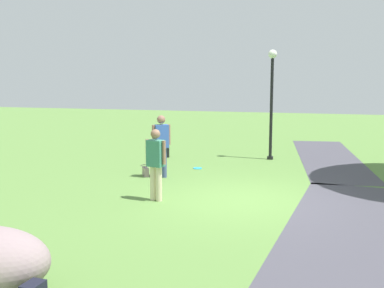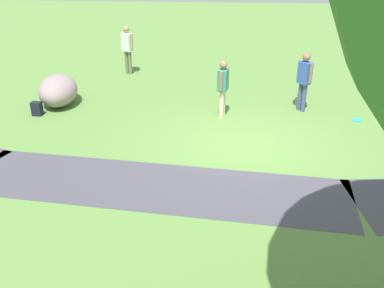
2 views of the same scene
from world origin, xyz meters
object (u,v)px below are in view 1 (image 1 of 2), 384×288
at_px(man_near_boulder, 156,160).
at_px(spare_backpack_on_lawn, 164,152).
at_px(woman_with_handbag, 161,142).
at_px(lamp_post, 272,92).
at_px(handbag_on_grass, 146,171).
at_px(frisbee_on_grass, 198,168).

relative_size(man_near_boulder, spare_backpack_on_lawn, 4.04).
height_order(woman_with_handbag, spare_backpack_on_lawn, woman_with_handbag).
distance_m(lamp_post, handbag_on_grass, 5.10).
bearing_deg(man_near_boulder, woman_with_handbag, -164.83).
relative_size(handbag_on_grass, frisbee_on_grass, 1.43).
height_order(handbag_on_grass, spare_backpack_on_lawn, spare_backpack_on_lawn).
relative_size(lamp_post, frisbee_on_grass, 13.52).
bearing_deg(spare_backpack_on_lawn, woman_with_handbag, 16.65).
relative_size(woman_with_handbag, man_near_boulder, 1.06).
height_order(lamp_post, handbag_on_grass, lamp_post).
height_order(lamp_post, man_near_boulder, lamp_post).
distance_m(woman_with_handbag, man_near_boulder, 2.39).
height_order(woman_with_handbag, man_near_boulder, woman_with_handbag).
xyz_separation_m(man_near_boulder, handbag_on_grass, (-2.37, -1.11, -0.79)).
bearing_deg(spare_backpack_on_lawn, lamp_post, 98.60).
height_order(man_near_boulder, handbag_on_grass, man_near_boulder).
relative_size(man_near_boulder, frisbee_on_grass, 6.12).
height_order(spare_backpack_on_lawn, frisbee_on_grass, spare_backpack_on_lawn).
bearing_deg(woman_with_handbag, handbag_on_grass, -97.46).
bearing_deg(spare_backpack_on_lawn, man_near_boulder, 16.02).
bearing_deg(man_near_boulder, handbag_on_grass, -154.85).
bearing_deg(spare_backpack_on_lawn, frisbee_on_grass, 44.64).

